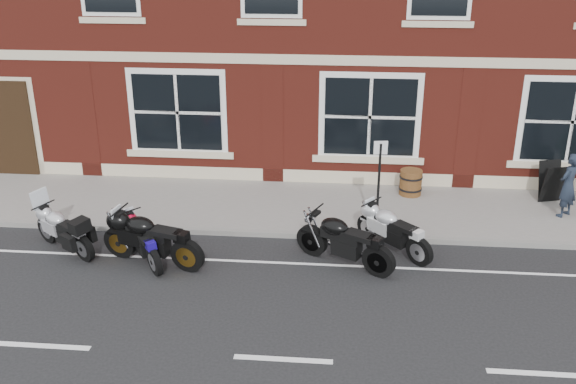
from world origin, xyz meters
name	(u,v)px	position (x,y,z in m)	size (l,w,h in m)	color
ground	(297,268)	(0.00, 0.00, 0.00)	(80.00, 80.00, 0.00)	black
sidewalk	(307,207)	(0.00, 3.00, 0.06)	(30.00, 3.00, 0.12)	slate
kerb	(302,235)	(0.00, 1.42, 0.06)	(30.00, 0.16, 0.12)	slate
moto_touring_silver	(64,228)	(-5.02, 0.38, 0.52)	(1.68, 1.20, 1.28)	black
moto_sport_red	(143,238)	(-3.20, 0.09, 0.50)	(1.24, 1.62, 0.86)	black
moto_sport_black	(151,237)	(-2.99, -0.02, 0.60)	(2.27, 0.81, 1.05)	black
moto_sport_silver	(394,229)	(1.97, 0.94, 0.53)	(1.52, 1.58, 0.93)	black
moto_naked_black	(344,239)	(0.92, 0.27, 0.59)	(2.03, 1.27, 1.02)	black
pedestrian_left	(568,185)	(6.09, 2.90, 0.89)	(0.56, 0.37, 1.55)	black
a_board_sign	(552,182)	(6.03, 3.84, 0.61)	(0.59, 0.39, 0.98)	black
barrel_planter	(411,182)	(2.59, 3.91, 0.45)	(0.59, 0.59, 0.65)	#4F3C15
parking_sign	(379,180)	(1.65, 1.68, 1.34)	(0.30, 0.06, 2.11)	black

